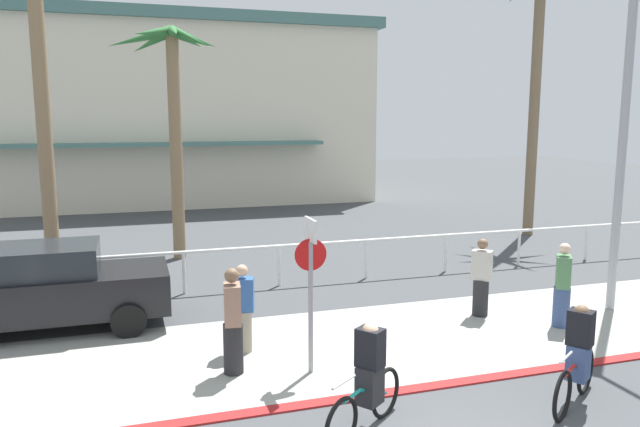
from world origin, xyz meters
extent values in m
plane|color=#424447|center=(0.00, 10.00, 0.00)|extent=(80.00, 80.00, 0.00)
cube|color=#9E9E93|center=(0.00, 4.20, 0.01)|extent=(44.00, 4.00, 0.02)
cube|color=maroon|center=(0.00, 2.20, 0.01)|extent=(44.00, 0.24, 0.03)
cube|color=beige|center=(-2.05, 27.49, 4.19)|extent=(20.52, 10.97, 8.37)
cube|color=#47706B|center=(-2.05, 27.49, 8.62)|extent=(21.12, 11.57, 0.50)
cube|color=#47706B|center=(-2.05, 21.50, 3.00)|extent=(14.37, 1.20, 0.16)
cylinder|color=white|center=(0.00, 8.50, 1.00)|extent=(27.75, 0.08, 0.08)
cylinder|color=white|center=(-4.62, 8.50, 0.50)|extent=(0.08, 0.08, 1.00)
cylinder|color=white|center=(-2.31, 8.50, 0.50)|extent=(0.08, 0.08, 1.00)
cylinder|color=white|center=(0.00, 8.50, 0.50)|extent=(0.08, 0.08, 1.00)
cylinder|color=white|center=(2.31, 8.50, 0.50)|extent=(0.08, 0.08, 1.00)
cylinder|color=white|center=(4.62, 8.50, 0.50)|extent=(0.08, 0.08, 1.00)
cylinder|color=white|center=(6.94, 8.50, 0.50)|extent=(0.08, 0.08, 1.00)
cylinder|color=white|center=(9.25, 8.50, 0.50)|extent=(0.08, 0.08, 1.00)
cylinder|color=gray|center=(-0.75, 3.27, 1.10)|extent=(0.08, 0.08, 2.20)
cube|color=white|center=(-0.75, 3.27, 2.38)|extent=(0.04, 0.56, 0.36)
cylinder|color=red|center=(-0.75, 3.27, 1.98)|extent=(0.52, 0.03, 0.52)
cylinder|color=#9EA0A5|center=(6.40, 4.48, 3.75)|extent=(0.18, 0.18, 7.50)
cylinder|color=#846B4C|center=(-5.40, 10.77, 4.44)|extent=(0.36, 0.36, 8.88)
cylinder|color=#846B4C|center=(-2.12, 12.33, 3.27)|extent=(0.36, 0.36, 6.54)
cone|color=#2D6B33|center=(-1.50, 12.33, 6.34)|extent=(1.32, 0.32, 0.70)
cone|color=#2D6B33|center=(-1.65, 12.79, 6.39)|extent=(1.20, 1.20, 0.62)
cone|color=#2D6B33|center=(-2.12, 13.23, 6.41)|extent=(0.32, 1.85, 0.58)
cone|color=#2D6B33|center=(-2.63, 12.85, 6.29)|extent=(1.34, 1.34, 0.81)
cone|color=#2D6B33|center=(-2.98, 12.33, 6.30)|extent=(1.82, 0.32, 0.78)
cone|color=#2D6B33|center=(-2.64, 11.81, 6.41)|extent=(1.31, 1.31, 0.57)
cone|color=#2D6B33|center=(-2.12, 11.51, 6.40)|extent=(0.32, 1.70, 0.60)
cone|color=#2D6B33|center=(-1.66, 11.87, 6.30)|extent=(1.22, 1.22, 0.78)
cylinder|color=#756047|center=(10.08, 12.36, 4.42)|extent=(0.36, 0.36, 8.84)
cube|color=black|center=(-4.98, 6.76, 0.73)|extent=(4.40, 1.80, 0.80)
cube|color=#1E2328|center=(-5.23, 6.76, 1.41)|extent=(2.29, 1.58, 0.56)
cylinder|color=black|center=(-3.57, 7.66, 0.33)|extent=(0.66, 0.22, 0.66)
cylinder|color=black|center=(-3.57, 5.86, 0.33)|extent=(0.66, 0.22, 0.66)
torus|color=black|center=(2.12, 0.77, 0.33)|extent=(0.63, 0.45, 0.72)
torus|color=black|center=(3.03, 1.38, 0.33)|extent=(0.63, 0.45, 0.72)
cylinder|color=red|center=(2.75, 1.19, 0.48)|extent=(0.60, 0.42, 0.35)
cylinder|color=red|center=(2.32, 0.90, 0.62)|extent=(0.35, 0.25, 0.07)
cylinder|color=red|center=(2.67, 1.14, 0.55)|extent=(0.05, 0.05, 0.44)
cylinder|color=silver|center=(2.16, 0.79, 0.88)|extent=(0.44, 0.31, 0.04)
cube|color=#384C7A|center=(2.67, 1.14, 0.61)|extent=(0.42, 0.41, 0.52)
cube|color=black|center=(2.67, 1.14, 1.13)|extent=(0.40, 0.43, 0.52)
sphere|color=brown|center=(2.67, 1.14, 1.36)|extent=(0.22, 0.22, 0.22)
torus|color=black|center=(-1.05, 0.95, 0.33)|extent=(0.61, 0.48, 0.72)
torus|color=black|center=(-0.16, 1.60, 0.33)|extent=(0.61, 0.48, 0.72)
cylinder|color=#197F7A|center=(-0.43, 1.40, 0.48)|extent=(0.58, 0.45, 0.35)
cylinder|color=#197F7A|center=(-0.85, 1.09, 0.62)|extent=(0.34, 0.27, 0.07)
cylinder|color=#197F7A|center=(-0.51, 1.34, 0.55)|extent=(0.05, 0.05, 0.44)
cylinder|color=silver|center=(-1.01, 0.98, 0.88)|extent=(0.42, 0.33, 0.04)
cube|color=#232326|center=(-0.51, 1.34, 0.61)|extent=(0.42, 0.42, 0.52)
cube|color=black|center=(-0.51, 1.34, 1.13)|extent=(0.41, 0.43, 0.52)
sphere|color=#D6A884|center=(-0.51, 1.34, 1.36)|extent=(0.22, 0.22, 0.22)
cylinder|color=#232326|center=(3.46, 4.95, 0.40)|extent=(0.45, 0.45, 0.80)
cube|color=#B7B2A8|center=(3.46, 4.95, 1.10)|extent=(0.47, 0.46, 0.61)
sphere|color=brown|center=(3.46, 4.95, 1.55)|extent=(0.22, 0.22, 0.22)
cylinder|color=gray|center=(-1.64, 4.48, 0.38)|extent=(0.40, 0.40, 0.77)
cube|color=#2D5699|center=(-1.64, 4.48, 1.06)|extent=(0.46, 0.36, 0.59)
sphere|color=#D6A884|center=(-1.64, 4.48, 1.49)|extent=(0.21, 0.21, 0.21)
cylinder|color=#384C7A|center=(4.60, 3.86, 0.41)|extent=(0.45, 0.45, 0.82)
cube|color=#4C7F51|center=(4.60, 3.86, 1.14)|extent=(0.44, 0.48, 0.63)
sphere|color=beige|center=(4.60, 3.86, 1.60)|extent=(0.23, 0.23, 0.23)
cylinder|color=#232326|center=(-1.96, 3.61, 0.42)|extent=(0.36, 0.36, 0.85)
cube|color=#93705B|center=(-1.96, 3.61, 1.17)|extent=(0.31, 0.43, 0.65)
sphere|color=brown|center=(-1.96, 3.61, 1.65)|extent=(0.23, 0.23, 0.23)
camera|label=1|loc=(-3.41, -5.66, 4.11)|focal=33.88mm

